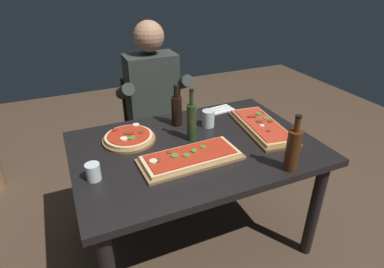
# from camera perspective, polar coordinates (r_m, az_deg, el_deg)

# --- Properties ---
(ground_plane) EXTENTS (6.40, 6.40, 0.00)m
(ground_plane) POSITION_cam_1_polar(r_m,az_deg,el_deg) (2.32, 0.52, -17.98)
(ground_plane) COLOR #4C3828
(dining_table) EXTENTS (1.40, 0.96, 0.74)m
(dining_table) POSITION_cam_1_polar(r_m,az_deg,el_deg) (1.90, 0.61, -4.50)
(dining_table) COLOR black
(dining_table) RESTS_ON ground_plane
(pizza_rectangular_front) EXTENTS (0.56, 0.26, 0.05)m
(pizza_rectangular_front) POSITION_cam_1_polar(r_m,az_deg,el_deg) (1.71, -0.25, -4.22)
(pizza_rectangular_front) COLOR olive
(pizza_rectangular_front) RESTS_ON dining_table
(pizza_rectangular_left) EXTENTS (0.30, 0.57, 0.05)m
(pizza_rectangular_left) POSITION_cam_1_polar(r_m,az_deg,el_deg) (2.08, 12.43, 1.39)
(pizza_rectangular_left) COLOR brown
(pizza_rectangular_left) RESTS_ON dining_table
(pizza_round_far) EXTENTS (0.31, 0.31, 0.05)m
(pizza_round_far) POSITION_cam_1_polar(r_m,az_deg,el_deg) (1.93, -11.25, -0.67)
(pizza_round_far) COLOR brown
(pizza_round_far) RESTS_ON dining_table
(wine_bottle_dark) EXTENTS (0.07, 0.07, 0.31)m
(wine_bottle_dark) POSITION_cam_1_polar(r_m,az_deg,el_deg) (1.66, 17.67, -2.59)
(wine_bottle_dark) COLOR #47230F
(wine_bottle_dark) RESTS_ON dining_table
(oil_bottle_amber) EXTENTS (0.07, 0.07, 0.27)m
(oil_bottle_amber) POSITION_cam_1_polar(r_m,az_deg,el_deg) (2.05, -2.68, 4.42)
(oil_bottle_amber) COLOR black
(oil_bottle_amber) RESTS_ON dining_table
(vinegar_bottle_green) EXTENTS (0.06, 0.06, 0.32)m
(vinegar_bottle_green) POSITION_cam_1_polar(r_m,az_deg,el_deg) (1.86, -0.09, 2.37)
(vinegar_bottle_green) COLOR #233819
(vinegar_bottle_green) RESTS_ON dining_table
(tumbler_near_camera) EXTENTS (0.07, 0.07, 0.09)m
(tumbler_near_camera) POSITION_cam_1_polar(r_m,az_deg,el_deg) (1.63, -17.33, -6.52)
(tumbler_near_camera) COLOR silver
(tumbler_near_camera) RESTS_ON dining_table
(tumbler_far_side) EXTENTS (0.08, 0.08, 0.11)m
(tumbler_far_side) POSITION_cam_1_polar(r_m,az_deg,el_deg) (2.05, 2.95, 2.80)
(tumbler_far_side) COLOR silver
(tumbler_far_side) RESTS_ON dining_table
(napkin_cutlery_set) EXTENTS (0.19, 0.13, 0.01)m
(napkin_cutlery_set) POSITION_cam_1_polar(r_m,az_deg,el_deg) (2.31, 5.15, 4.40)
(napkin_cutlery_set) COLOR white
(napkin_cutlery_set) RESTS_ON dining_table
(diner_chair) EXTENTS (0.44, 0.44, 0.87)m
(diner_chair) POSITION_cam_1_polar(r_m,az_deg,el_deg) (2.68, -7.24, 1.77)
(diner_chair) COLOR black
(diner_chair) RESTS_ON ground_plane
(seated_diner) EXTENTS (0.53, 0.41, 1.33)m
(seated_diner) POSITION_cam_1_polar(r_m,az_deg,el_deg) (2.47, -6.76, 5.93)
(seated_diner) COLOR #23232D
(seated_diner) RESTS_ON ground_plane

